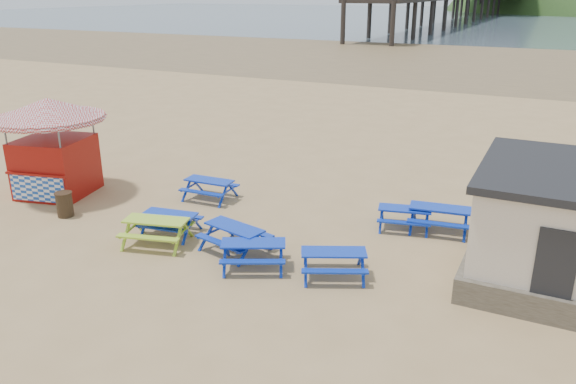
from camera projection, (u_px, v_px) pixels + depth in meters
The scene contains 13 objects.
ground at pixel (252, 232), 18.52m from camera, with size 400.00×400.00×0.00m, color tan.
wet_sand at pixel (487, 59), 64.94m from camera, with size 400.00×400.00×0.00m, color olive.
sea at pixel (543, 17), 162.01m from camera, with size 400.00×400.00×0.00m, color #4B5E6B.
picnic_table_blue_a at pixel (210, 189), 21.29m from camera, with size 1.90×1.56×0.77m.
picnic_table_blue_b at pixel (404, 218), 18.67m from camera, with size 1.98×1.74×0.72m.
picnic_table_blue_c at pixel (439, 219), 18.49m from camera, with size 2.15×1.82×0.82m.
picnic_table_blue_d at pixel (171, 223), 18.22m from camera, with size 1.94×1.65×0.73m.
picnic_table_blue_e at pixel (254, 254), 16.06m from camera, with size 2.29×2.13×0.77m.
picnic_table_blue_f at pixel (333, 263), 15.54m from camera, with size 2.23×2.07×0.75m.
picnic_table_yellow at pixel (157, 232), 17.50m from camera, with size 2.30×2.03×0.82m.
ice_cream_kiosk at pixel (51, 135), 21.21m from camera, with size 5.04×5.04×3.75m.
litter_bin at pixel (65, 204), 19.64m from camera, with size 0.60×0.60×0.88m.
picnic_table_blue_g at pixel (235, 238), 17.06m from camera, with size 2.19×1.91×0.80m.
Camera 1 is at (8.57, -14.70, 7.52)m, focal length 35.00 mm.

